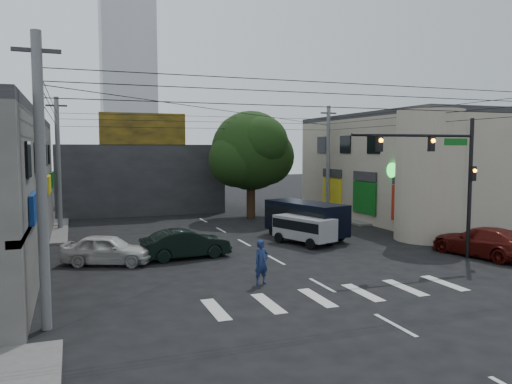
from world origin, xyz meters
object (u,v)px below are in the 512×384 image
utility_pole_far_left (58,164)px  maroon_sedan (483,242)px  dark_sedan (186,244)px  traffic_officer (261,262)px  utility_pole_near_left (41,183)px  utility_pole_far_right (328,161)px  navy_van (306,220)px  white_compact (107,249)px  silver_minivan (304,231)px  traffic_gantry (444,165)px  street_tree (251,151)px

utility_pole_far_left → maroon_sedan: (21.00, -16.98, -3.81)m
utility_pole_far_left → maroon_sedan: 27.27m
dark_sedan → traffic_officer: 6.35m
utility_pole_near_left → utility_pole_far_right: 29.35m
dark_sedan → traffic_officer: size_ratio=2.50×
utility_pole_far_right → maroon_sedan: size_ratio=1.59×
utility_pole_far_right → navy_van: utility_pole_far_right is taller
utility_pole_far_left → white_compact: utility_pole_far_left is taller
utility_pole_far_right → white_compact: 22.47m
utility_pole_far_left → traffic_officer: size_ratio=4.88×
utility_pole_near_left → maroon_sedan: (21.00, 3.52, -3.81)m
maroon_sedan → silver_minivan: bearing=-52.1°
utility_pole_far_left → navy_van: utility_pole_far_left is taller
maroon_sedan → dark_sedan: bearing=-30.6°
traffic_gantry → traffic_officer: (-10.14, -1.00, -3.89)m
utility_pole_far_left → dark_sedan: 14.04m
traffic_gantry → utility_pole_near_left: size_ratio=0.78×
white_compact → traffic_officer: 8.34m
utility_pole_far_right → traffic_gantry: bearing=-98.9°
traffic_gantry → maroon_sedan: bearing=0.5°
dark_sedan → navy_van: (8.36, 3.05, 0.39)m
dark_sedan → silver_minivan: 7.47m
traffic_officer → utility_pole_far_right: bearing=36.8°
street_tree → traffic_gantry: 18.42m
traffic_gantry → maroon_sedan: traffic_gantry is taller
utility_pole_far_left → navy_van: 17.48m
white_compact → dark_sedan: bearing=-67.0°
silver_minivan → utility_pole_far_right: bearing=-54.4°
utility_pole_far_left → utility_pole_far_right: bearing=0.0°
traffic_gantry → white_compact: (-15.93, 5.00, -4.09)m
dark_sedan → silver_minivan: bearing=-86.8°
utility_pole_near_left → white_compact: 9.64m
silver_minivan → traffic_gantry: bearing=-163.4°
street_tree → traffic_gantry: size_ratio=1.21×
street_tree → navy_van: street_tree is taller
maroon_sedan → silver_minivan: (-7.34, 6.26, 0.04)m
white_compact → navy_van: (12.25, 3.11, 0.41)m
street_tree → dark_sedan: street_tree is taller
white_compact → silver_minivan: silver_minivan is taller
utility_pole_far_left → maroon_sedan: size_ratio=1.59×
maroon_sedan → navy_van: size_ratio=0.95×
utility_pole_far_left → white_compact: size_ratio=1.96×
utility_pole_far_left → dark_sedan: utility_pole_far_left is taller
utility_pole_far_right → street_tree: bearing=171.3°
white_compact → silver_minivan: (11.27, 1.28, 0.09)m
traffic_gantry → white_compact: size_ratio=1.54×
maroon_sedan → utility_pole_far_left: bearing=-50.6°
utility_pole_far_right → maroon_sedan: 17.40m
utility_pole_near_left → maroon_sedan: bearing=9.5°
traffic_gantry → navy_van: bearing=114.4°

